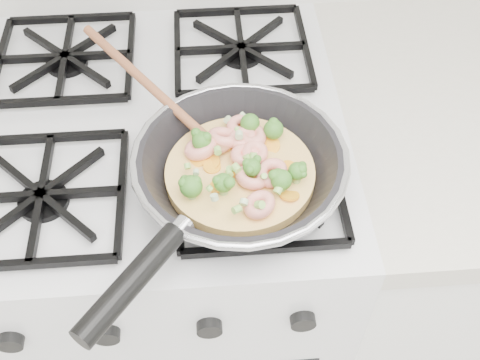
{
  "coord_description": "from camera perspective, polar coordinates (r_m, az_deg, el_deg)",
  "views": [
    {
      "loc": [
        0.08,
        1.03,
        1.56
      ],
      "look_at": [
        0.12,
        1.55,
        0.93
      ],
      "focal_mm": 44.48,
      "sensor_mm": 36.0,
      "label": 1
    }
  ],
  "objects": [
    {
      "name": "stove",
      "position": [
        1.29,
        -6.09,
        -8.43
      ],
      "size": [
        0.6,
        0.6,
        0.92
      ],
      "color": "silver",
      "rests_on": "ground"
    },
    {
      "name": "skillet",
      "position": [
        0.8,
        -0.24,
        1.12
      ],
      "size": [
        0.37,
        0.51,
        0.09
      ],
      "rotation": [
        0.0,
        0.0,
        0.27
      ],
      "color": "black",
      "rests_on": "stove"
    }
  ]
}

